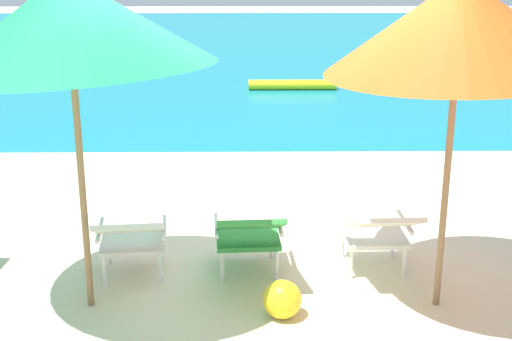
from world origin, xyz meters
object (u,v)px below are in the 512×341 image
at_px(swim_buoy, 292,85).
at_px(beach_ball, 282,299).
at_px(lounge_chair_left, 131,236).
at_px(lounge_chair_center, 249,232).
at_px(beach_umbrella_right, 460,24).
at_px(beach_umbrella_left, 69,23).
at_px(lounge_chair_right, 379,230).

height_order(swim_buoy, beach_ball, beach_ball).
height_order(lounge_chair_left, lounge_chair_center, same).
bearing_deg(beach_umbrella_right, beach_umbrella_left, 179.69).
bearing_deg(beach_ball, swim_buoy, 86.02).
relative_size(swim_buoy, lounge_chair_right, 1.79).
bearing_deg(beach_umbrella_left, beach_umbrella_right, -0.31).
distance_m(swim_buoy, beach_ball, 8.31).
relative_size(beach_umbrella_right, beach_ball, 8.59).
height_order(lounge_chair_right, beach_ball, lounge_chair_right).
height_order(lounge_chair_left, beach_umbrella_right, beach_umbrella_right).
relative_size(lounge_chair_left, beach_umbrella_right, 0.37).
bearing_deg(swim_buoy, lounge_chair_right, -88.27).
distance_m(swim_buoy, lounge_chair_right, 7.63).
bearing_deg(beach_umbrella_right, lounge_chair_left, 170.75).
xyz_separation_m(beach_umbrella_left, beach_umbrella_right, (2.62, -0.01, -0.01)).
height_order(lounge_chair_center, beach_ball, lounge_chair_center).
bearing_deg(beach_umbrella_left, lounge_chair_left, 53.98).
height_order(lounge_chair_center, beach_umbrella_left, beach_umbrella_left).
relative_size(lounge_chair_right, beach_umbrella_right, 0.36).
xyz_separation_m(lounge_chair_left, beach_ball, (1.17, -0.57, -0.26)).
xyz_separation_m(lounge_chair_center, beach_umbrella_left, (-1.20, -0.45, 1.71)).
distance_m(beach_umbrella_left, beach_umbrella_right, 2.62).
relative_size(lounge_chair_right, beach_ball, 3.12).
xyz_separation_m(lounge_chair_right, beach_ball, (-0.81, -0.67, -0.26)).
xyz_separation_m(beach_umbrella_right, beach_ball, (-1.18, -0.19, -1.96)).
bearing_deg(lounge_chair_left, swim_buoy, 77.23).
height_order(lounge_chair_right, beach_umbrella_right, beach_umbrella_right).
height_order(swim_buoy, lounge_chair_center, lounge_chair_center).
height_order(swim_buoy, beach_umbrella_left, beach_umbrella_left).
bearing_deg(beach_umbrella_right, lounge_chair_right, 127.88).
bearing_deg(beach_ball, lounge_chair_right, 39.59).
height_order(swim_buoy, beach_umbrella_right, beach_umbrella_right).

